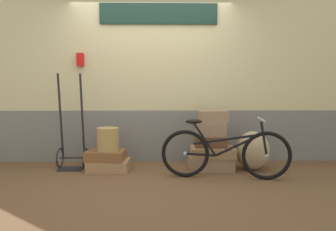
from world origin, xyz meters
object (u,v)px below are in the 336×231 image
(burlap_sack, at_px, (253,151))
(suitcase_2, at_px, (210,163))
(suitcase_5, at_px, (211,129))
(suitcase_1, at_px, (106,155))
(suitcase_4, at_px, (211,142))
(bicycle, at_px, (225,153))
(wicker_basket, at_px, (108,139))
(suitcase_0, at_px, (109,165))
(luggage_trolley, at_px, (72,146))
(suitcase_6, at_px, (213,117))
(suitcase_3, at_px, (213,152))

(burlap_sack, bearing_deg, suitcase_2, 177.43)
(suitcase_5, bearing_deg, suitcase_1, -179.82)
(suitcase_4, height_order, suitcase_5, suitcase_5)
(suitcase_5, bearing_deg, burlap_sack, -1.44)
(suitcase_4, height_order, bicycle, bicycle)
(suitcase_2, bearing_deg, wicker_basket, 179.17)
(bicycle, bearing_deg, burlap_sack, 40.29)
(suitcase_0, distance_m, luggage_trolley, 0.63)
(suitcase_1, distance_m, bicycle, 1.68)
(suitcase_0, distance_m, suitcase_6, 1.65)
(suitcase_6, bearing_deg, suitcase_2, 175.12)
(suitcase_1, bearing_deg, luggage_trolley, 170.49)
(suitcase_4, xyz_separation_m, burlap_sack, (0.61, -0.01, -0.13))
(suitcase_0, distance_m, suitcase_3, 1.51)
(luggage_trolley, relative_size, bicycle, 0.83)
(suitcase_0, relative_size, suitcase_5, 1.40)
(wicker_basket, height_order, luggage_trolley, luggage_trolley)
(suitcase_2, xyz_separation_m, suitcase_4, (-0.00, -0.02, 0.31))
(suitcase_0, bearing_deg, suitcase_1, -170.01)
(suitcase_6, height_order, bicycle, suitcase_6)
(suitcase_3, xyz_separation_m, bicycle, (0.09, -0.42, 0.07))
(bicycle, bearing_deg, suitcase_0, 165.03)
(suitcase_6, relative_size, wicker_basket, 1.24)
(suitcase_3, distance_m, suitcase_5, 0.32)
(suitcase_0, xyz_separation_m, suitcase_5, (1.47, 0.01, 0.51))
(suitcase_2, distance_m, bicycle, 0.52)
(burlap_sack, bearing_deg, bicycle, -139.71)
(suitcase_2, height_order, suitcase_4, suitcase_4)
(suitcase_2, xyz_separation_m, suitcase_5, (-0.00, -0.01, 0.49))
(suitcase_5, bearing_deg, suitcase_4, -86.53)
(suitcase_0, height_order, suitcase_4, suitcase_4)
(suitcase_1, distance_m, suitcase_6, 1.64)
(suitcase_5, height_order, burlap_sack, suitcase_5)
(suitcase_2, xyz_separation_m, burlap_sack, (0.61, -0.03, 0.18))
(suitcase_3, bearing_deg, suitcase_6, 84.56)
(suitcase_0, distance_m, suitcase_1, 0.15)
(suitcase_1, bearing_deg, suitcase_5, 5.97)
(suitcase_1, xyz_separation_m, bicycle, (1.63, -0.42, 0.12))
(bicycle, bearing_deg, suitcase_6, 100.80)
(burlap_sack, bearing_deg, suitcase_5, 178.85)
(suitcase_3, height_order, suitcase_5, suitcase_5)
(suitcase_4, relative_size, burlap_sack, 0.81)
(suitcase_0, height_order, suitcase_3, suitcase_3)
(suitcase_3, bearing_deg, bicycle, -75.90)
(suitcase_4, xyz_separation_m, suitcase_6, (0.03, 0.02, 0.36))
(suitcase_2, xyz_separation_m, suitcase_6, (0.03, -0.00, 0.67))
(suitcase_0, distance_m, wicker_basket, 0.38)
(suitcase_1, height_order, suitcase_5, suitcase_5)
(suitcase_4, height_order, luggage_trolley, luggage_trolley)
(luggage_trolley, bearing_deg, suitcase_0, -13.46)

